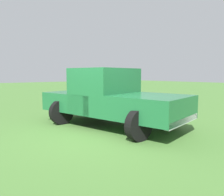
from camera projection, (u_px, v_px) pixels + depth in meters
ground_plane at (98, 133)px, 6.35m from camera, size 80.00×80.00×0.00m
pickup_truck at (109, 96)px, 7.09m from camera, size 2.95×4.96×1.82m
person_bystander at (114, 87)px, 12.53m from camera, size 0.45×0.45×1.62m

